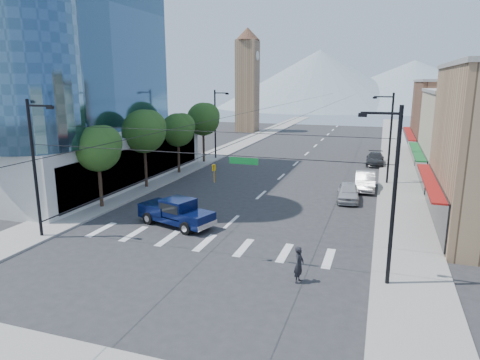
{
  "coord_description": "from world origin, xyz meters",
  "views": [
    {
      "loc": [
        10.05,
        -22.1,
        10.04
      ],
      "look_at": [
        0.39,
        6.8,
        3.0
      ],
      "focal_mm": 32.0,
      "sensor_mm": 36.0,
      "label": 1
    }
  ],
  "objects_px": {
    "pedestrian": "(299,264)",
    "parked_car_mid": "(365,181)",
    "parked_car_near": "(348,192)",
    "parked_car_far": "(375,159)",
    "pickup_truck": "(176,211)"
  },
  "relations": [
    {
      "from": "pickup_truck",
      "to": "pedestrian",
      "type": "xyz_separation_m",
      "value": [
        9.98,
        -6.01,
        -0.07
      ]
    },
    {
      "from": "pickup_truck",
      "to": "parked_car_far",
      "type": "relative_size",
      "value": 1.2
    },
    {
      "from": "pedestrian",
      "to": "parked_car_near",
      "type": "xyz_separation_m",
      "value": [
        1.1,
        16.54,
        -0.18
      ]
    },
    {
      "from": "pedestrian",
      "to": "parked_car_near",
      "type": "height_order",
      "value": "pedestrian"
    },
    {
      "from": "parked_car_near",
      "to": "parked_car_mid",
      "type": "xyz_separation_m",
      "value": [
        1.2,
        4.44,
        0.06
      ]
    },
    {
      "from": "parked_car_near",
      "to": "parked_car_far",
      "type": "xyz_separation_m",
      "value": [
        1.8,
        17.76,
        -0.03
      ]
    },
    {
      "from": "pedestrian",
      "to": "parked_car_mid",
      "type": "height_order",
      "value": "pedestrian"
    },
    {
      "from": "pedestrian",
      "to": "parked_car_far",
      "type": "relative_size",
      "value": 0.37
    },
    {
      "from": "parked_car_mid",
      "to": "parked_car_far",
      "type": "distance_m",
      "value": 13.33
    },
    {
      "from": "pickup_truck",
      "to": "parked_car_far",
      "type": "xyz_separation_m",
      "value": [
        12.89,
        28.29,
        -0.29
      ]
    },
    {
      "from": "parked_car_mid",
      "to": "parked_car_far",
      "type": "bearing_deg",
      "value": 85.25
    },
    {
      "from": "pickup_truck",
      "to": "parked_car_near",
      "type": "distance_m",
      "value": 15.3
    },
    {
      "from": "parked_car_near",
      "to": "parked_car_far",
      "type": "height_order",
      "value": "parked_car_near"
    },
    {
      "from": "parked_car_mid",
      "to": "pickup_truck",
      "type": "bearing_deg",
      "value": -131.57
    },
    {
      "from": "pickup_truck",
      "to": "parked_car_far",
      "type": "distance_m",
      "value": 31.09
    }
  ]
}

